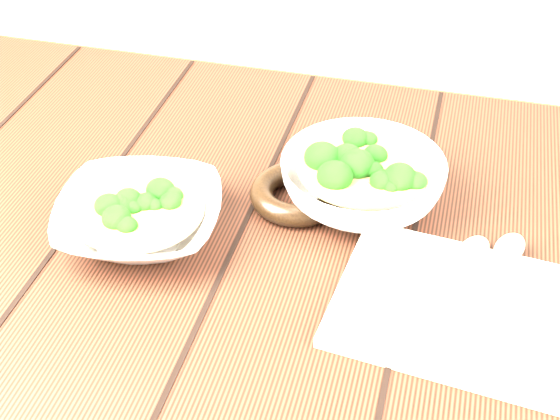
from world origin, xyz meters
name	(u,v)px	position (x,y,z in m)	size (l,w,h in m)	color
table	(258,309)	(0.00, 0.00, 0.63)	(1.20, 0.80, 0.75)	#381910
soup_bowl_front	(139,217)	(-0.13, -0.03, 0.78)	(0.22, 0.22, 0.05)	silver
soup_bowl_back	(362,180)	(0.11, 0.10, 0.78)	(0.22, 0.22, 0.07)	silver
trivet	(297,193)	(0.03, 0.08, 0.76)	(0.12, 0.12, 0.03)	black
napkin	(453,307)	(0.23, -0.06, 0.76)	(0.24, 0.20, 0.01)	#BFB89E
spoon_left	(460,271)	(0.24, -0.02, 0.77)	(0.08, 0.20, 0.01)	#B4AD9F
spoon_right	(497,268)	(0.28, 0.00, 0.77)	(0.08, 0.20, 0.01)	#B4AD9F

